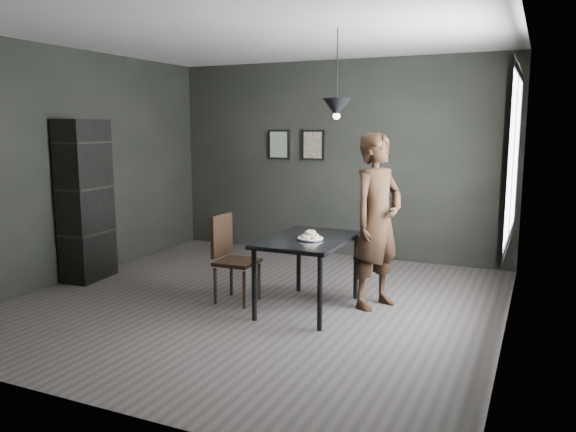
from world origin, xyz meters
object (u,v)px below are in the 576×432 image
at_px(white_plate, 310,239).
at_px(pendant_lamp, 337,108).
at_px(wood_chair, 230,252).
at_px(cafe_table, 308,245).
at_px(woman, 377,221).
at_px(shelf_unit, 86,201).

distance_m(white_plate, pendant_lamp, 1.32).
bearing_deg(pendant_lamp, white_plate, -137.04).
xyz_separation_m(white_plate, wood_chair, (-0.92, -0.01, -0.22)).
bearing_deg(white_plate, cafe_table, 123.82).
bearing_deg(cafe_table, woman, 32.40).
bearing_deg(woman, shelf_unit, 121.61).
bearing_deg(shelf_unit, white_plate, -7.11).
xyz_separation_m(shelf_unit, pendant_lamp, (3.17, 0.14, 1.07)).
height_order(shelf_unit, pendant_lamp, pendant_lamp).
xyz_separation_m(woman, pendant_lamp, (-0.36, -0.28, 1.15)).
bearing_deg(shelf_unit, pendant_lamp, -3.77).
relative_size(woman, pendant_lamp, 2.09).
distance_m(shelf_unit, pendant_lamp, 3.35).
relative_size(white_plate, shelf_unit, 0.12).
height_order(white_plate, wood_chair, wood_chair).
relative_size(wood_chair, shelf_unit, 0.48).
height_order(wood_chair, shelf_unit, shelf_unit).
bearing_deg(wood_chair, woman, 16.88).
height_order(woman, pendant_lamp, pendant_lamp).
bearing_deg(wood_chair, pendant_lamp, 8.72).
bearing_deg(cafe_table, pendant_lamp, 21.80).
bearing_deg(woman, pendant_lamp, 153.41).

